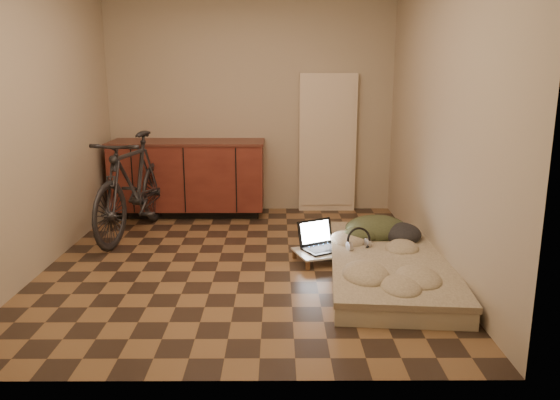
{
  "coord_description": "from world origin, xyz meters",
  "views": [
    {
      "loc": [
        0.33,
        -4.8,
        1.73
      ],
      "look_at": [
        0.35,
        0.16,
        0.55
      ],
      "focal_mm": 35.0,
      "sensor_mm": 36.0,
      "label": 1
    }
  ],
  "objects_px": {
    "futon": "(390,265)",
    "laptop": "(321,243)",
    "lap_desk": "(328,252)",
    "bicycle": "(133,180)"
  },
  "relations": [
    {
      "from": "futon",
      "to": "laptop",
      "type": "height_order",
      "value": "laptop"
    },
    {
      "from": "bicycle",
      "to": "laptop",
      "type": "relative_size",
      "value": 3.88
    },
    {
      "from": "futon",
      "to": "laptop",
      "type": "relative_size",
      "value": 4.52
    },
    {
      "from": "futon",
      "to": "lap_desk",
      "type": "height_order",
      "value": "futon"
    },
    {
      "from": "bicycle",
      "to": "futon",
      "type": "xyz_separation_m",
      "value": [
        2.5,
        -1.22,
        -0.51
      ]
    },
    {
      "from": "futon",
      "to": "lap_desk",
      "type": "relative_size",
      "value": 3.1
    },
    {
      "from": "laptop",
      "to": "lap_desk",
      "type": "bearing_deg",
      "value": -69.52
    },
    {
      "from": "bicycle",
      "to": "futon",
      "type": "height_order",
      "value": "bicycle"
    },
    {
      "from": "bicycle",
      "to": "lap_desk",
      "type": "bearing_deg",
      "value": -12.63
    },
    {
      "from": "bicycle",
      "to": "lap_desk",
      "type": "relative_size",
      "value": 2.66
    }
  ]
}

